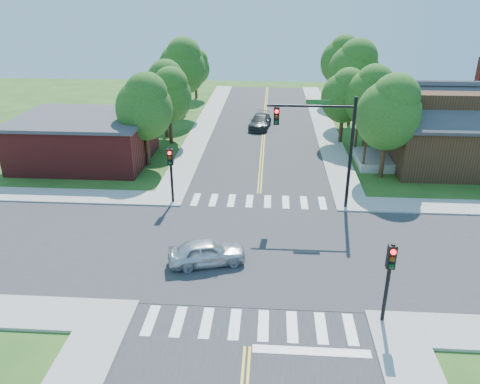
# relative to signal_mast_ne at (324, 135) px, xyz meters

# --- Properties ---
(ground) EXTENTS (100.00, 100.00, 0.00)m
(ground) POSITION_rel_signal_mast_ne_xyz_m (-3.91, -5.59, -4.85)
(ground) COLOR #245019
(ground) RESTS_ON ground
(road_ns) EXTENTS (10.00, 90.00, 0.04)m
(road_ns) POSITION_rel_signal_mast_ne_xyz_m (-3.91, -5.59, -4.83)
(road_ns) COLOR #2D2D30
(road_ns) RESTS_ON ground
(road_ew) EXTENTS (90.00, 10.00, 0.04)m
(road_ew) POSITION_rel_signal_mast_ne_xyz_m (-3.91, -5.59, -4.83)
(road_ew) COLOR #2D2D30
(road_ew) RESTS_ON ground
(intersection_patch) EXTENTS (10.20, 10.20, 0.06)m
(intersection_patch) POSITION_rel_signal_mast_ne_xyz_m (-3.91, -5.59, -4.85)
(intersection_patch) COLOR #2D2D30
(intersection_patch) RESTS_ON ground
(sidewalk_ne) EXTENTS (40.00, 40.00, 0.14)m
(sidewalk_ne) POSITION_rel_signal_mast_ne_xyz_m (11.90, 10.23, -4.78)
(sidewalk_ne) COLOR #9E9B93
(sidewalk_ne) RESTS_ON ground
(sidewalk_nw) EXTENTS (40.00, 40.00, 0.14)m
(sidewalk_nw) POSITION_rel_signal_mast_ne_xyz_m (-19.73, 10.23, -4.78)
(sidewalk_nw) COLOR #9E9B93
(sidewalk_nw) RESTS_ON ground
(crosswalk_north) EXTENTS (8.85, 2.00, 0.01)m
(crosswalk_north) POSITION_rel_signal_mast_ne_xyz_m (-3.91, 0.61, -4.80)
(crosswalk_north) COLOR white
(crosswalk_north) RESTS_ON ground
(crosswalk_south) EXTENTS (8.85, 2.00, 0.01)m
(crosswalk_south) POSITION_rel_signal_mast_ne_xyz_m (-3.91, -11.79, -4.80)
(crosswalk_south) COLOR white
(crosswalk_south) RESTS_ON ground
(centerline) EXTENTS (0.30, 90.00, 0.01)m
(centerline) POSITION_rel_signal_mast_ne_xyz_m (-3.91, -5.59, -4.80)
(centerline) COLOR gold
(centerline) RESTS_ON ground
(stop_bar) EXTENTS (4.60, 0.45, 0.09)m
(stop_bar) POSITION_rel_signal_mast_ne_xyz_m (-1.41, -13.19, -4.85)
(stop_bar) COLOR white
(stop_bar) RESTS_ON ground
(signal_mast_ne) EXTENTS (5.30, 0.42, 7.20)m
(signal_mast_ne) POSITION_rel_signal_mast_ne_xyz_m (0.00, 0.00, 0.00)
(signal_mast_ne) COLOR black
(signal_mast_ne) RESTS_ON ground
(signal_pole_se) EXTENTS (0.34, 0.42, 3.80)m
(signal_pole_se) POSITION_rel_signal_mast_ne_xyz_m (1.69, -11.21, -2.19)
(signal_pole_se) COLOR black
(signal_pole_se) RESTS_ON ground
(signal_pole_nw) EXTENTS (0.34, 0.42, 3.80)m
(signal_pole_nw) POSITION_rel_signal_mast_ne_xyz_m (-9.51, -0.01, -2.19)
(signal_pole_nw) COLOR black
(signal_pole_nw) RESTS_ON ground
(house_ne) EXTENTS (13.05, 8.80, 7.11)m
(house_ne) POSITION_rel_signal_mast_ne_xyz_m (11.19, 8.65, -1.52)
(house_ne) COLOR #332012
(house_ne) RESTS_ON ground
(building_nw) EXTENTS (10.40, 8.40, 3.73)m
(building_nw) POSITION_rel_signal_mast_ne_xyz_m (-18.11, 7.61, -2.97)
(building_nw) COLOR maroon
(building_nw) RESTS_ON ground
(tree_e_a) EXTENTS (4.56, 4.33, 7.74)m
(tree_e_a) POSITION_rel_signal_mast_ne_xyz_m (5.13, 5.59, 0.22)
(tree_e_a) COLOR #382314
(tree_e_a) RESTS_ON ground
(tree_e_b) EXTENTS (4.32, 4.11, 7.35)m
(tree_e_b) POSITION_rel_signal_mast_ne_xyz_m (5.07, 12.45, -0.04)
(tree_e_b) COLOR #382314
(tree_e_b) RESTS_ON ground
(tree_e_c) EXTENTS (5.10, 4.85, 8.67)m
(tree_e_c) POSITION_rel_signal_mast_ne_xyz_m (4.84, 20.14, 0.83)
(tree_e_c) COLOR #382314
(tree_e_c) RESTS_ON ground
(tree_e_d) EXTENTS (4.81, 4.57, 8.18)m
(tree_e_d) POSITION_rel_signal_mast_ne_xyz_m (4.86, 29.50, 0.51)
(tree_e_d) COLOR #382314
(tree_e_d) RESTS_ON ground
(tree_w_a) EXTENTS (4.34, 4.12, 7.38)m
(tree_w_a) POSITION_rel_signal_mast_ne_xyz_m (-12.83, 7.06, -0.02)
(tree_w_a) COLOR #382314
(tree_w_a) RESTS_ON ground
(tree_w_b) EXTENTS (4.25, 4.04, 7.23)m
(tree_w_b) POSITION_rel_signal_mast_ne_xyz_m (-13.03, 14.81, -0.12)
(tree_w_b) COLOR #382314
(tree_w_b) RESTS_ON ground
(tree_w_c) EXTENTS (4.98, 4.73, 8.47)m
(tree_w_c) POSITION_rel_signal_mast_ne_xyz_m (-12.71, 22.33, 0.70)
(tree_w_c) COLOR #382314
(tree_w_c) RESTS_ON ground
(tree_w_d) EXTENTS (3.64, 3.46, 6.20)m
(tree_w_d) POSITION_rel_signal_mast_ne_xyz_m (-12.81, 31.68, -0.80)
(tree_w_d) COLOR #382314
(tree_w_d) RESTS_ON ground
(tree_house) EXTENTS (4.01, 3.81, 6.81)m
(tree_house) POSITION_rel_signal_mast_ne_xyz_m (3.17, 13.87, -0.39)
(tree_house) COLOR #382314
(tree_house) RESTS_ON ground
(tree_bldg) EXTENTS (4.06, 3.86, 6.90)m
(tree_bldg) POSITION_rel_signal_mast_ne_xyz_m (-12.19, 12.87, -0.33)
(tree_bldg) COLOR #382314
(tree_bldg) RESTS_ON ground
(car_silver) EXTENTS (3.62, 4.73, 1.33)m
(car_silver) POSITION_rel_signal_mast_ne_xyz_m (-6.30, -7.17, -4.18)
(car_silver) COLOR silver
(car_silver) RESTS_ON ground
(car_dgrey) EXTENTS (2.98, 5.05, 1.33)m
(car_dgrey) POSITION_rel_signal_mast_ne_xyz_m (-4.32, 18.36, -4.18)
(car_dgrey) COLOR #2E3234
(car_dgrey) RESTS_ON ground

